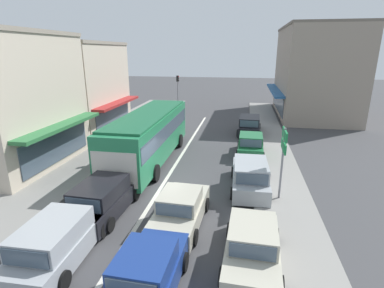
{
  "coord_description": "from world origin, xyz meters",
  "views": [
    {
      "loc": [
        4.12,
        -13.68,
        6.92
      ],
      "look_at": [
        0.94,
        4.4,
        1.2
      ],
      "focal_mm": 28.0,
      "sensor_mm": 36.0,
      "label": 1
    }
  ],
  "objects": [
    {
      "name": "pedestrian_browsing_midblock",
      "position": [
        -4.44,
        2.61,
        1.07
      ],
      "size": [
        0.65,
        0.41,
        1.63
      ],
      "color": "#4C4742",
      "rests_on": "sidewalk_left"
    },
    {
      "name": "directional_road_sign",
      "position": [
        6.0,
        -0.08,
        2.7
      ],
      "size": [
        0.1,
        1.4,
        3.6
      ],
      "color": "gray",
      "rests_on": "ground"
    },
    {
      "name": "lane_centre_line",
      "position": [
        0.0,
        4.0,
        0.0
      ],
      "size": [
        0.2,
        28.0,
        0.01
      ],
      "primitive_type": "cube",
      "color": "silver",
      "rests_on": "ground"
    },
    {
      "name": "sidewalk_left",
      "position": [
        -6.8,
        6.0,
        0.07
      ],
      "size": [
        5.2,
        44.0,
        0.14
      ],
      "primitive_type": "cube",
      "color": "gray",
      "rests_on": "ground"
    },
    {
      "name": "sedan_adjacent_lane_lead",
      "position": [
        1.75,
        -2.96,
        0.66
      ],
      "size": [
        2.03,
        4.27,
        1.47
      ],
      "color": "#B7B29E",
      "rests_on": "ground"
    },
    {
      "name": "parked_sedan_kerb_front",
      "position": [
        4.63,
        -4.91,
        0.66
      ],
      "size": [
        2.01,
        4.26,
        1.47
      ],
      "color": "#B7B29E",
      "rests_on": "ground"
    },
    {
      "name": "shopfront_mid_block",
      "position": [
        -10.18,
        10.06,
        3.82
      ],
      "size": [
        7.62,
        8.0,
        7.66
      ],
      "color": "beige",
      "rests_on": "ground"
    },
    {
      "name": "parked_wagon_kerb_second",
      "position": [
        4.61,
        0.89,
        0.75
      ],
      "size": [
        2.04,
        4.55,
        1.58
      ],
      "color": "#9EA3A8",
      "rests_on": "ground"
    },
    {
      "name": "traffic_light_downstreet",
      "position": [
        -3.7,
        21.01,
        2.85
      ],
      "size": [
        0.33,
        0.24,
        4.2
      ],
      "color": "gray",
      "rests_on": "ground"
    },
    {
      "name": "parked_hatchback_kerb_third",
      "position": [
        4.69,
        6.31,
        0.71
      ],
      "size": [
        1.87,
        3.73,
        1.54
      ],
      "color": "#1E6638",
      "rests_on": "ground"
    },
    {
      "name": "wagon_queue_far_back",
      "position": [
        -1.87,
        -5.87,
        0.75
      ],
      "size": [
        2.0,
        4.53,
        1.58
      ],
      "color": "#9EA3A8",
      "rests_on": "ground"
    },
    {
      "name": "pedestrian_with_handbag_near",
      "position": [
        -4.49,
        12.81,
        1.07
      ],
      "size": [
        0.34,
        0.66,
        1.63
      ],
      "color": "#232838",
      "rests_on": "sidewalk_left"
    },
    {
      "name": "shopfront_corner_near",
      "position": [
        -10.18,
        1.88,
        4.02
      ],
      "size": [
        7.68,
        7.98,
        8.05
      ],
      "color": "beige",
      "rests_on": "ground"
    },
    {
      "name": "kerb_right",
      "position": [
        6.2,
        6.0,
        0.06
      ],
      "size": [
        2.8,
        44.0,
        0.12
      ],
      "primitive_type": "cube",
      "color": "gray",
      "rests_on": "ground"
    },
    {
      "name": "hatchback_queue_gap_filler",
      "position": [
        1.6,
        -6.81,
        0.71
      ],
      "size": [
        1.89,
        3.74,
        1.54
      ],
      "color": "navy",
      "rests_on": "ground"
    },
    {
      "name": "wagon_behind_bus_near",
      "position": [
        -1.74,
        -2.72,
        0.75
      ],
      "size": [
        2.06,
        4.56,
        1.58
      ],
      "color": "black",
      "rests_on": "ground"
    },
    {
      "name": "parked_wagon_kerb_rear",
      "position": [
        4.65,
        12.07,
        0.75
      ],
      "size": [
        2.07,
        4.56,
        1.58
      ],
      "color": "black",
      "rests_on": "ground"
    },
    {
      "name": "ground_plane",
      "position": [
        0.0,
        0.0,
        0.0
      ],
      "size": [
        140.0,
        140.0,
        0.0
      ],
      "primitive_type": "plane",
      "color": "#3F3F42"
    },
    {
      "name": "building_right_far",
      "position": [
        11.48,
        21.42,
        4.73
      ],
      "size": [
        8.25,
        12.95,
        9.48
      ],
      "color": "gray",
      "rests_on": "ground"
    },
    {
      "name": "city_bus",
      "position": [
        -1.75,
        3.99,
        1.88
      ],
      "size": [
        2.76,
        10.86,
        3.23
      ],
      "color": "#237A4C",
      "rests_on": "ground"
    }
  ]
}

